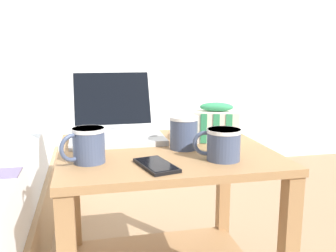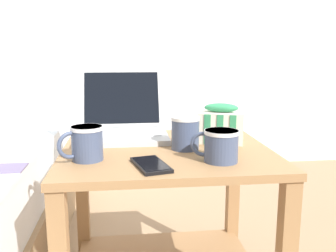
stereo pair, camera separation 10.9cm
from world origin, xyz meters
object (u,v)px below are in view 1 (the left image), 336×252
(mug_mid_center, at_px, (88,144))
(cell_phone, at_px, (156,165))
(mug_front_right, at_px, (223,143))
(mug_front_left, at_px, (184,131))
(snack_bag, at_px, (216,124))
(laptop, at_px, (115,124))

(mug_mid_center, distance_m, cell_phone, 0.19)
(mug_front_right, bearing_deg, mug_mid_center, 171.66)
(mug_front_left, xyz_separation_m, mug_front_right, (0.07, -0.14, -0.01))
(mug_front_left, relative_size, snack_bag, 0.79)
(mug_front_left, distance_m, cell_phone, 0.21)
(mug_front_right, height_order, mug_mid_center, mug_mid_center)
(laptop, xyz_separation_m, snack_bag, (0.32, -0.14, 0.01))
(mug_front_right, bearing_deg, laptop, 127.36)
(mug_front_left, bearing_deg, cell_phone, -125.14)
(mug_front_left, bearing_deg, snack_bag, 26.93)
(mug_front_right, distance_m, cell_phone, 0.20)
(mug_front_left, bearing_deg, laptop, 133.48)
(mug_mid_center, bearing_deg, snack_bag, 20.36)
(laptop, bearing_deg, snack_bag, -23.54)
(mug_mid_center, relative_size, snack_bag, 0.75)
(mug_front_left, distance_m, mug_front_right, 0.16)
(mug_front_right, bearing_deg, cell_phone, -172.47)
(mug_front_right, relative_size, snack_bag, 0.79)
(cell_phone, bearing_deg, mug_front_right, 7.53)
(mug_front_right, relative_size, mug_mid_center, 1.06)
(mug_front_right, bearing_deg, snack_bag, 75.17)
(mug_mid_center, height_order, snack_bag, snack_bag)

